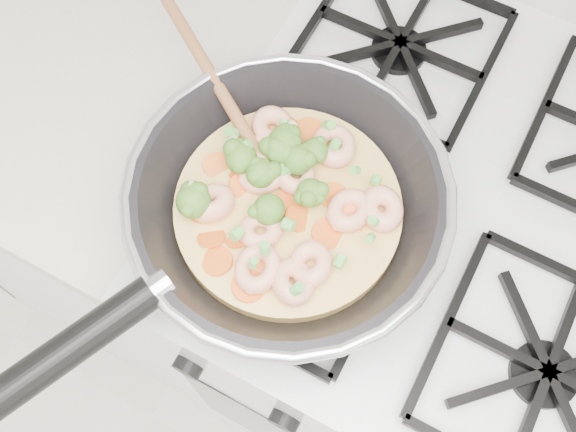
% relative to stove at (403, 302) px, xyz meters
% --- Properties ---
extents(stove, '(0.60, 0.60, 0.92)m').
position_rel_stove_xyz_m(stove, '(0.00, 0.00, 0.00)').
color(stove, white).
rests_on(stove, ground).
extents(counter_left, '(1.00, 0.60, 0.90)m').
position_rel_stove_xyz_m(counter_left, '(-0.80, 0.00, -0.01)').
color(counter_left, white).
rests_on(counter_left, ground).
extents(skillet, '(0.47, 0.53, 0.10)m').
position_rel_stove_xyz_m(skillet, '(-0.17, -0.13, 0.50)').
color(skillet, black).
rests_on(skillet, stove).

